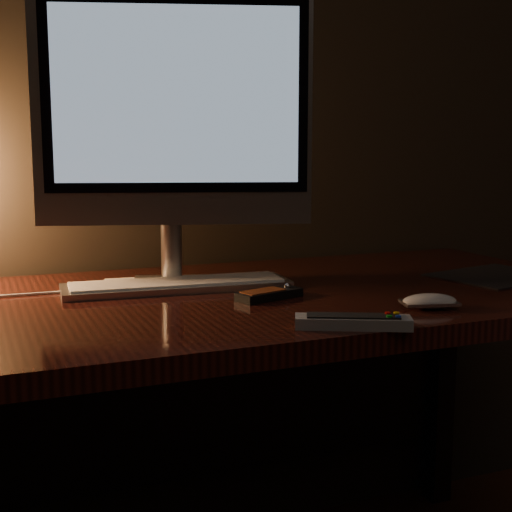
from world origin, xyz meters
name	(u,v)px	position (x,y,z in m)	size (l,w,h in m)	color
desk	(230,345)	(0.00, 1.93, 0.62)	(1.60, 0.75, 0.75)	#35110C
monitor	(174,117)	(-0.10, 1.98, 1.11)	(0.56, 0.22, 0.60)	silver
keyboard	(177,285)	(-0.11, 1.95, 0.76)	(0.47, 0.13, 0.02)	silver
mousepad	(497,276)	(0.61, 1.81, 0.75)	(0.27, 0.21, 0.00)	black
mouse	(429,303)	(0.27, 1.59, 0.76)	(0.10, 0.05, 0.02)	white
media_remote	(269,294)	(0.03, 1.79, 0.76)	(0.15, 0.09, 0.03)	black
tv_remote	(353,322)	(0.07, 1.52, 0.76)	(0.19, 0.13, 0.02)	gray
papers	(134,282)	(-0.18, 2.04, 0.75)	(0.13, 0.09, 0.01)	white
cable	(128,287)	(-0.20, 1.99, 0.75)	(0.00, 0.00, 0.57)	white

